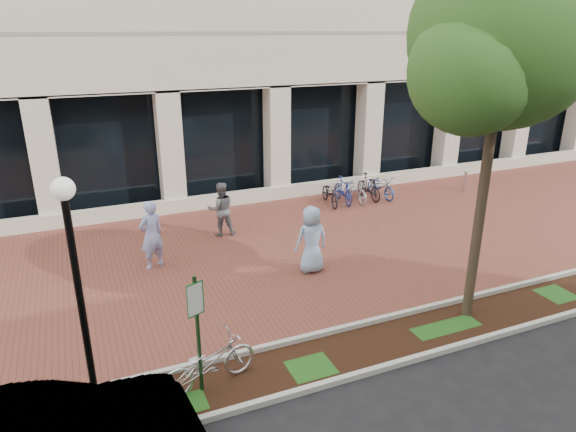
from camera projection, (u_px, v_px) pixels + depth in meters
name	position (u px, v px, depth m)	size (l,w,h in m)	color
ground	(276.00, 251.00, 15.08)	(120.00, 120.00, 0.00)	black
brick_plaza	(276.00, 251.00, 15.07)	(40.00, 9.00, 0.01)	brown
planting_strip	(371.00, 347.00, 10.54)	(40.00, 1.50, 0.01)	black
curb_plaza_side	(353.00, 326.00, 11.17)	(40.00, 0.12, 0.12)	#B5B5AB
curb_street_side	(392.00, 365.00, 9.87)	(40.00, 0.12, 0.12)	#B5B5AB
parking_sign	(197.00, 320.00, 8.76)	(0.34, 0.07, 2.30)	#153A19
lamppost	(78.00, 286.00, 8.10)	(0.36, 0.36, 4.12)	black
street_tree	(504.00, 46.00, 9.79)	(4.37, 3.64, 7.89)	#4B3C2A
locked_bicycle	(209.00, 363.00, 9.23)	(0.66, 1.88, 0.99)	silver
pedestrian_left	(151.00, 235.00, 13.73)	(0.70, 0.46, 1.91)	#98A7E2
pedestrian_mid	(221.00, 209.00, 15.97)	(0.83, 0.65, 1.72)	#5B5B5F
pedestrian_right	(311.00, 239.00, 13.54)	(0.89, 0.58, 1.83)	#8FB5D6
bollard	(465.00, 180.00, 20.46)	(0.12, 0.12, 0.87)	#B5B5BA
bike_rack_cluster	(356.00, 189.00, 19.30)	(2.95, 1.73, 0.97)	black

